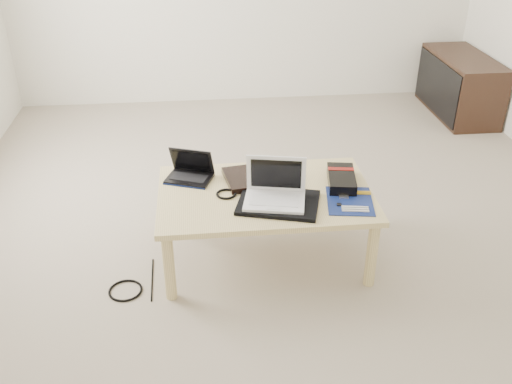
{
  "coord_description": "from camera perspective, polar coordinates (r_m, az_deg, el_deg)",
  "views": [
    {
      "loc": [
        -0.43,
        -2.99,
        1.85
      ],
      "look_at": [
        -0.16,
        -0.46,
        0.4
      ],
      "focal_mm": 40.0,
      "sensor_mm": 36.0,
      "label": 1
    }
  ],
  "objects": [
    {
      "name": "remote",
      "position": [
        3.02,
        3.89,
        1.03
      ],
      "size": [
        0.07,
        0.24,
        0.02
      ],
      "color": "#A9A9AD",
      "rests_on": "coffee_table"
    },
    {
      "name": "floor_cable_coil",
      "position": [
        2.98,
        -12.92,
        -9.58
      ],
      "size": [
        0.22,
        0.22,
        0.01
      ],
      "primitive_type": "torus",
      "rotation": [
        0.0,
        0.0,
        -0.41
      ],
      "color": "black",
      "rests_on": "ground"
    },
    {
      "name": "media_cabinet",
      "position": [
        5.21,
        19.65,
        10.01
      ],
      "size": [
        0.41,
        0.9,
        0.5
      ],
      "color": "#362316",
      "rests_on": "ground"
    },
    {
      "name": "motherboard",
      "position": [
        2.89,
        9.39,
        -0.88
      ],
      "size": [
        0.27,
        0.31,
        0.01
      ],
      "color": "navy",
      "rests_on": "coffee_table"
    },
    {
      "name": "tablet",
      "position": [
        2.93,
        1.88,
        0.07
      ],
      "size": [
        0.3,
        0.25,
        0.01
      ],
      "color": "black",
      "rests_on": "coffee_table"
    },
    {
      "name": "coffee_table",
      "position": [
        2.96,
        0.91,
        -0.83
      ],
      "size": [
        1.1,
        0.7,
        0.4
      ],
      "color": "#E0CA87",
      "rests_on": "ground"
    },
    {
      "name": "neoprene_sleeve",
      "position": [
        2.83,
        2.26,
        -1.07
      ],
      "size": [
        0.46,
        0.38,
        0.02
      ],
      "primitive_type": "cube",
      "rotation": [
        0.0,
        0.0,
        -0.28
      ],
      "color": "black",
      "rests_on": "coffee_table"
    },
    {
      "name": "floor_cable_trail",
      "position": [
        3.03,
        -10.34,
        -8.58
      ],
      "size": [
        0.02,
        0.35,
        0.01
      ],
      "primitive_type": "cylinder",
      "rotation": [
        1.57,
        0.0,
        0.03
      ],
      "color": "black",
      "rests_on": "ground"
    },
    {
      "name": "white_laptop",
      "position": [
        2.81,
        1.91,
        0.03
      ],
      "size": [
        0.33,
        0.27,
        0.21
      ],
      "color": "white",
      "rests_on": "neoprene_sleeve"
    },
    {
      "name": "ground",
      "position": [
        3.54,
        1.83,
        -1.91
      ],
      "size": [
        4.0,
        4.0,
        0.0
      ],
      "primitive_type": "plane",
      "color": "#B3A691",
      "rests_on": "ground"
    },
    {
      "name": "gpu_box",
      "position": [
        3.03,
        8.54,
        1.28
      ],
      "size": [
        0.18,
        0.29,
        0.06
      ],
      "color": "black",
      "rests_on": "coffee_table"
    },
    {
      "name": "netbook",
      "position": [
        3.07,
        -6.62,
        1.94
      ],
      "size": [
        0.28,
        0.24,
        0.17
      ],
      "color": "black",
      "rests_on": "coffee_table"
    },
    {
      "name": "cable_coil",
      "position": [
        2.91,
        -3.01,
        -0.2
      ],
      "size": [
        0.12,
        0.12,
        0.01
      ],
      "primitive_type": "torus",
      "rotation": [
        0.0,
        0.0,
        -0.22
      ],
      "color": "black",
      "rests_on": "coffee_table"
    },
    {
      "name": "book",
      "position": [
        3.05,
        -0.12,
        1.49
      ],
      "size": [
        0.35,
        0.3,
        0.03
      ],
      "color": "black",
      "rests_on": "coffee_table"
    }
  ]
}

